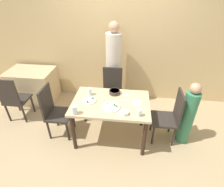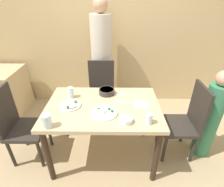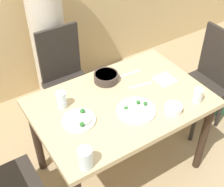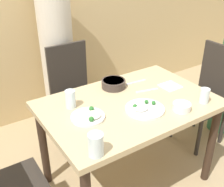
{
  "view_description": "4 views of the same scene",
  "coord_description": "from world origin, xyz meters",
  "px_view_note": "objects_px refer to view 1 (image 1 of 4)",
  "views": [
    {
      "loc": [
        0.28,
        -2.21,
        2.31
      ],
      "look_at": [
        0.03,
        -0.09,
        0.95
      ],
      "focal_mm": 28.0,
      "sensor_mm": 36.0,
      "label": 1
    },
    {
      "loc": [
        0.11,
        -1.54,
        1.77
      ],
      "look_at": [
        0.1,
        0.03,
        0.86
      ],
      "focal_mm": 28.0,
      "sensor_mm": 36.0,
      "label": 2
    },
    {
      "loc": [
        -0.93,
        -1.32,
        2.16
      ],
      "look_at": [
        -0.06,
        0.03,
        0.8
      ],
      "focal_mm": 50.0,
      "sensor_mm": 36.0,
      "label": 3
    },
    {
      "loc": [
        -1.03,
        -1.35,
        1.72
      ],
      "look_at": [
        -0.12,
        0.04,
        0.82
      ],
      "focal_mm": 45.0,
      "sensor_mm": 36.0,
      "label": 4
    }
  ],
  "objects_px": {
    "chair_child_spot": "(169,116)",
    "glass_water_tall": "(139,113)",
    "person_child": "(187,116)",
    "plate_rice_adult": "(111,107)",
    "chair_adult_spot": "(112,90)",
    "person_adult": "(114,69)",
    "bowl_curry": "(115,92)"
  },
  "relations": [
    {
      "from": "plate_rice_adult",
      "to": "chair_adult_spot",
      "type": "bearing_deg",
      "value": 95.72
    },
    {
      "from": "chair_child_spot",
      "to": "bowl_curry",
      "type": "distance_m",
      "value": 0.97
    },
    {
      "from": "chair_child_spot",
      "to": "plate_rice_adult",
      "type": "bearing_deg",
      "value": -77.82
    },
    {
      "from": "plate_rice_adult",
      "to": "person_child",
      "type": "bearing_deg",
      "value": 9.47
    },
    {
      "from": "chair_adult_spot",
      "to": "chair_child_spot",
      "type": "height_order",
      "value": "same"
    },
    {
      "from": "plate_rice_adult",
      "to": "glass_water_tall",
      "type": "height_order",
      "value": "glass_water_tall"
    },
    {
      "from": "person_child",
      "to": "plate_rice_adult",
      "type": "relative_size",
      "value": 4.23
    },
    {
      "from": "person_adult",
      "to": "glass_water_tall",
      "type": "relative_size",
      "value": 16.51
    },
    {
      "from": "glass_water_tall",
      "to": "person_child",
      "type": "bearing_deg",
      "value": 23.73
    },
    {
      "from": "chair_adult_spot",
      "to": "person_child",
      "type": "relative_size",
      "value": 0.84
    },
    {
      "from": "person_child",
      "to": "glass_water_tall",
      "type": "relative_size",
      "value": 10.57
    },
    {
      "from": "person_child",
      "to": "chair_adult_spot",
      "type": "bearing_deg",
      "value": 152.04
    },
    {
      "from": "person_adult",
      "to": "person_child",
      "type": "height_order",
      "value": "person_adult"
    },
    {
      "from": "plate_rice_adult",
      "to": "glass_water_tall",
      "type": "bearing_deg",
      "value": -19.32
    },
    {
      "from": "chair_adult_spot",
      "to": "person_child",
      "type": "height_order",
      "value": "person_child"
    },
    {
      "from": "person_child",
      "to": "plate_rice_adult",
      "type": "xyz_separation_m",
      "value": [
        -1.2,
        -0.2,
        0.22
      ]
    },
    {
      "from": "plate_rice_adult",
      "to": "person_adult",
      "type": "bearing_deg",
      "value": 94.2
    },
    {
      "from": "person_adult",
      "to": "glass_water_tall",
      "type": "bearing_deg",
      "value": -69.58
    },
    {
      "from": "person_adult",
      "to": "person_child",
      "type": "xyz_separation_m",
      "value": [
        1.29,
        -1.01,
        -0.29
      ]
    },
    {
      "from": "person_adult",
      "to": "bowl_curry",
      "type": "distance_m",
      "value": 0.83
    },
    {
      "from": "person_adult",
      "to": "chair_child_spot",
      "type": "bearing_deg",
      "value": -44.71
    },
    {
      "from": "chair_child_spot",
      "to": "bowl_curry",
      "type": "xyz_separation_m",
      "value": [
        -0.91,
        0.19,
        0.28
      ]
    },
    {
      "from": "chair_child_spot",
      "to": "glass_water_tall",
      "type": "height_order",
      "value": "chair_child_spot"
    },
    {
      "from": "chair_child_spot",
      "to": "plate_rice_adult",
      "type": "xyz_separation_m",
      "value": [
        -0.93,
        -0.2,
        0.26
      ]
    },
    {
      "from": "chair_adult_spot",
      "to": "bowl_curry",
      "type": "bearing_deg",
      "value": -78.27
    },
    {
      "from": "glass_water_tall",
      "to": "plate_rice_adult",
      "type": "bearing_deg",
      "value": 160.68
    },
    {
      "from": "person_child",
      "to": "bowl_curry",
      "type": "xyz_separation_m",
      "value": [
        -1.19,
        0.19,
        0.24
      ]
    },
    {
      "from": "chair_adult_spot",
      "to": "person_adult",
      "type": "height_order",
      "value": "person_adult"
    },
    {
      "from": "chair_child_spot",
      "to": "person_child",
      "type": "height_order",
      "value": "person_child"
    },
    {
      "from": "chair_adult_spot",
      "to": "plate_rice_adult",
      "type": "distance_m",
      "value": 0.93
    },
    {
      "from": "person_child",
      "to": "bowl_curry",
      "type": "distance_m",
      "value": 1.23
    },
    {
      "from": "person_adult",
      "to": "glass_water_tall",
      "type": "xyz_separation_m",
      "value": [
        0.5,
        -1.35,
        -0.03
      ]
    }
  ]
}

